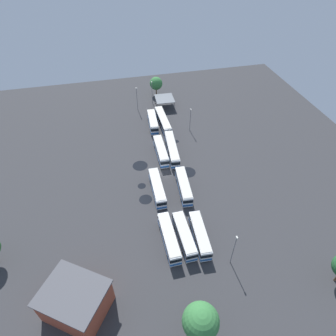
% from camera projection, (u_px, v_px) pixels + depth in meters
% --- Properties ---
extents(ground_plane, '(125.76, 125.76, 0.00)m').
position_uv_depth(ground_plane, '(165.00, 172.00, 81.41)').
color(ground_plane, '#333335').
extents(bus_row0_slot0, '(11.43, 3.25, 3.50)m').
position_uv_depth(bus_row0_slot0, '(200.00, 235.00, 63.71)').
color(bus_row0_slot0, silver).
rests_on(bus_row0_slot0, ground_plane).
extents(bus_row0_slot1, '(11.47, 2.74, 3.50)m').
position_uv_depth(bus_row0_slot1, '(184.00, 236.00, 63.59)').
color(bus_row0_slot1, silver).
rests_on(bus_row0_slot1, ground_plane).
extents(bus_row0_slot2, '(12.10, 2.68, 3.50)m').
position_uv_depth(bus_row0_slot2, '(169.00, 238.00, 63.17)').
color(bus_row0_slot2, silver).
rests_on(bus_row0_slot2, ground_plane).
extents(bus_row1_slot0, '(12.03, 3.53, 3.50)m').
position_uv_depth(bus_row1_slot0, '(184.00, 186.00, 74.87)').
color(bus_row1_slot0, silver).
rests_on(bus_row1_slot0, ground_plane).
extents(bus_row1_slot2, '(12.19, 2.77, 3.50)m').
position_uv_depth(bus_row1_slot2, '(157.00, 188.00, 74.36)').
color(bus_row1_slot2, silver).
rests_on(bus_row1_slot2, ground_plane).
extents(bus_row2_slot0, '(14.83, 3.88, 3.50)m').
position_uv_depth(bus_row2_slot0, '(172.00, 149.00, 86.22)').
color(bus_row2_slot0, silver).
rests_on(bus_row2_slot0, ground_plane).
extents(bus_row2_slot1, '(12.30, 2.82, 3.50)m').
position_uv_depth(bus_row2_slot1, '(161.00, 151.00, 85.52)').
color(bus_row2_slot1, silver).
rests_on(bus_row2_slot1, ground_plane).
extents(bus_row3_slot0, '(14.69, 2.74, 3.50)m').
position_uv_depth(bus_row3_slot0, '(163.00, 121.00, 97.41)').
color(bus_row3_slot0, silver).
rests_on(bus_row3_slot0, ground_plane).
extents(bus_row3_slot1, '(11.46, 3.38, 3.50)m').
position_uv_depth(bus_row3_slot1, '(153.00, 122.00, 97.11)').
color(bus_row3_slot1, silver).
rests_on(bus_row3_slot1, ground_plane).
extents(depot_building, '(13.81, 14.28, 6.83)m').
position_uv_depth(depot_building, '(76.00, 301.00, 51.55)').
color(depot_building, '#99422D').
rests_on(depot_building, ground_plane).
extents(maintenance_shelter, '(7.37, 6.89, 3.44)m').
position_uv_depth(maintenance_shelter, '(165.00, 99.00, 105.92)').
color(maintenance_shelter, slate).
rests_on(maintenance_shelter, ground_plane).
extents(lamp_post_by_building, '(0.56, 0.28, 8.11)m').
position_uv_depth(lamp_post_by_building, '(190.00, 119.00, 93.66)').
color(lamp_post_by_building, slate).
rests_on(lamp_post_by_building, ground_plane).
extents(lamp_post_near_entrance, '(0.56, 0.28, 8.62)m').
position_uv_depth(lamp_post_near_entrance, '(137.00, 98.00, 103.38)').
color(lamp_post_near_entrance, slate).
rests_on(lamp_post_near_entrance, ground_plane).
extents(lamp_post_far_corner, '(0.56, 0.28, 9.18)m').
position_uv_depth(lamp_post_far_corner, '(234.00, 249.00, 57.54)').
color(lamp_post_far_corner, slate).
rests_on(lamp_post_far_corner, ground_plane).
extents(lamp_post_mid_lot, '(0.56, 0.28, 8.63)m').
position_uv_depth(lamp_post_mid_lot, '(152.00, 92.00, 106.85)').
color(lamp_post_mid_lot, slate).
rests_on(lamp_post_mid_lot, ground_plane).
extents(tree_east_edge, '(4.94, 4.94, 7.15)m').
position_uv_depth(tree_east_edge, '(156.00, 83.00, 111.91)').
color(tree_east_edge, brown).
rests_on(tree_east_edge, ground_plane).
extents(tree_west_edge, '(6.28, 6.28, 8.29)m').
position_uv_depth(tree_west_edge, '(201.00, 321.00, 47.42)').
color(tree_west_edge, brown).
rests_on(tree_west_edge, ground_plane).
extents(puddle_between_rows, '(4.36, 4.36, 0.01)m').
position_uv_depth(puddle_between_rows, '(188.00, 172.00, 81.43)').
color(puddle_between_rows, black).
rests_on(puddle_between_rows, ground_plane).
extents(puddle_centre_drain, '(2.20, 2.20, 0.01)m').
position_uv_depth(puddle_centre_drain, '(142.00, 186.00, 77.44)').
color(puddle_centre_drain, black).
rests_on(puddle_centre_drain, ground_plane).
extents(puddle_front_lane, '(4.37, 4.37, 0.01)m').
position_uv_depth(puddle_front_lane, '(140.00, 166.00, 83.49)').
color(puddle_front_lane, black).
rests_on(puddle_front_lane, ground_plane).
extents(puddle_back_corner, '(3.37, 3.37, 0.01)m').
position_uv_depth(puddle_back_corner, '(146.00, 199.00, 73.90)').
color(puddle_back_corner, black).
rests_on(puddle_back_corner, ground_plane).
extents(puddle_near_shelter, '(1.54, 1.54, 0.01)m').
position_uv_depth(puddle_near_shelter, '(177.00, 141.00, 92.10)').
color(puddle_near_shelter, black).
rests_on(puddle_near_shelter, ground_plane).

